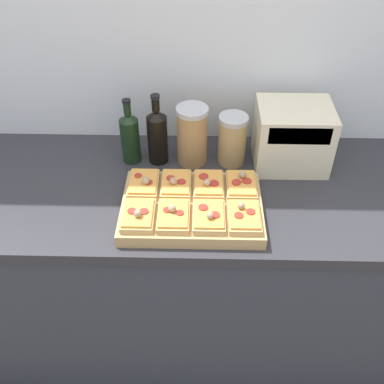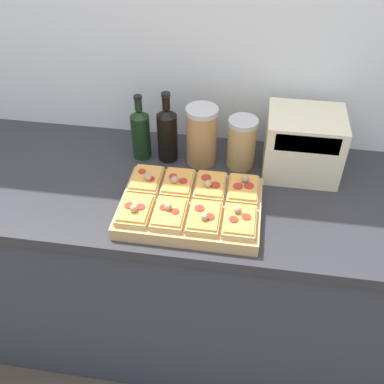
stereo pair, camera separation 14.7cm
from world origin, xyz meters
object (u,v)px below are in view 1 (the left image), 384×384
at_px(cutting_board, 192,208).
at_px(grain_jar_tall, 192,135).
at_px(wine_bottle, 157,135).
at_px(olive_oil_bottle, 130,136).
at_px(grain_jar_short, 232,140).
at_px(toaster_oven, 292,136).

distance_m(cutting_board, grain_jar_tall, 0.31).
bearing_deg(grain_jar_tall, wine_bottle, 180.00).
xyz_separation_m(olive_oil_bottle, grain_jar_short, (0.38, -0.00, -0.01)).
bearing_deg(toaster_oven, grain_jar_tall, 179.87).
height_order(cutting_board, grain_jar_tall, grain_jar_tall).
xyz_separation_m(cutting_board, wine_bottle, (-0.13, 0.29, 0.09)).
distance_m(wine_bottle, grain_jar_short, 0.28).
bearing_deg(toaster_oven, olive_oil_bottle, 179.92).
distance_m(grain_jar_tall, toaster_oven, 0.36).
xyz_separation_m(wine_bottle, toaster_oven, (0.49, -0.00, 0.00)).
bearing_deg(wine_bottle, cutting_board, -65.51).
height_order(cutting_board, grain_jar_short, grain_jar_short).
distance_m(wine_bottle, grain_jar_tall, 0.13).
xyz_separation_m(wine_bottle, grain_jar_short, (0.27, -0.00, -0.02)).
height_order(olive_oil_bottle, grain_jar_short, olive_oil_bottle).
xyz_separation_m(wine_bottle, grain_jar_tall, (0.13, -0.00, 0.00)).
height_order(cutting_board, toaster_oven, toaster_oven).
relative_size(wine_bottle, toaster_oven, 0.95).
height_order(olive_oil_bottle, grain_jar_tall, olive_oil_bottle).
height_order(grain_jar_tall, grain_jar_short, grain_jar_tall).
bearing_deg(wine_bottle, toaster_oven, -0.10).
xyz_separation_m(cutting_board, toaster_oven, (0.36, 0.29, 0.09)).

